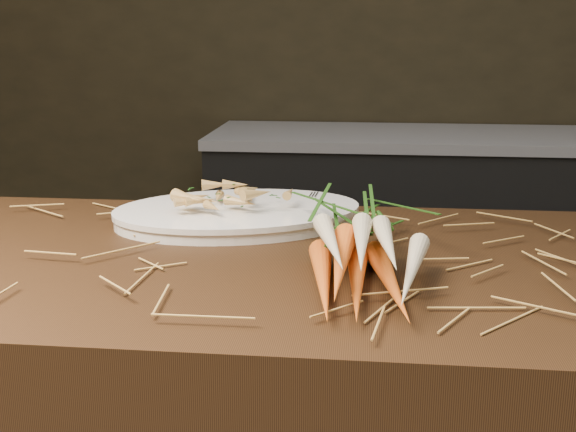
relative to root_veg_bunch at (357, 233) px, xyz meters
name	(u,v)px	position (x,y,z in m)	size (l,w,h in m)	color
back_counter	(432,233)	(0.29, 1.89, -0.52)	(1.82, 0.62, 0.84)	black
straw_bedding	(351,254)	(-0.01, 0.01, -0.04)	(1.40, 0.60, 0.02)	olive
root_veg_bunch	(357,233)	(0.00, 0.00, 0.00)	(0.20, 0.51, 0.09)	#C34A09
serving_platter	(238,216)	(-0.22, 0.21, -0.03)	(0.45, 0.30, 0.02)	white
roasted_veg_heap	(238,196)	(-0.22, 0.21, 0.00)	(0.22, 0.16, 0.05)	#B88D46
serving_fork	(325,207)	(-0.06, 0.24, -0.02)	(0.01, 0.17, 0.00)	silver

